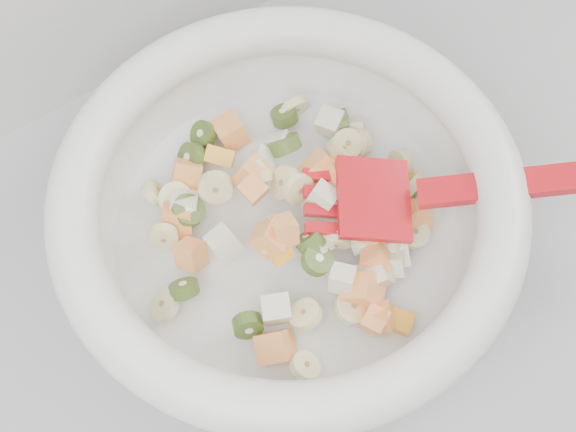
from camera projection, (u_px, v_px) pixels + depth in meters
mixing_bowl at (290, 211)px, 0.61m from camera, size 0.45×0.36×0.11m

